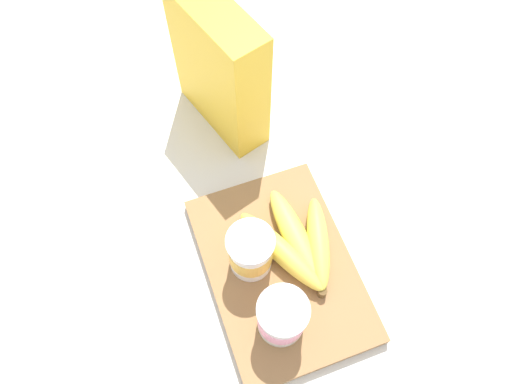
{
  "coord_description": "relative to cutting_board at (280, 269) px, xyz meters",
  "views": [
    {
      "loc": [
        -0.22,
        0.12,
        0.75
      ],
      "look_at": [
        0.11,
        0.0,
        0.07
      ],
      "focal_mm": 33.95,
      "sensor_mm": 36.0,
      "label": 1
    }
  ],
  "objects": [
    {
      "name": "ground_plane",
      "position": [
        0.0,
        0.0,
        -0.01
      ],
      "size": [
        2.4,
        2.4,
        0.0
      ],
      "primitive_type": "plane",
      "color": "silver"
    },
    {
      "name": "yogurt_cup_back",
      "position": [
        0.02,
        0.04,
        0.06
      ],
      "size": [
        0.07,
        0.07,
        0.09
      ],
      "color": "white",
      "rests_on": "cutting_board"
    },
    {
      "name": "banana_bunch",
      "position": [
        0.02,
        -0.04,
        0.03
      ],
      "size": [
        0.19,
        0.15,
        0.04
      ],
      "color": "#E1CF4A",
      "rests_on": "cutting_board"
    },
    {
      "name": "yogurt_cup_front",
      "position": [
        -0.08,
        0.03,
        0.05
      ],
      "size": [
        0.07,
        0.07,
        0.09
      ],
      "color": "white",
      "rests_on": "cutting_board"
    },
    {
      "name": "cereal_box",
      "position": [
        0.32,
        -0.01,
        0.12
      ],
      "size": [
        0.2,
        0.12,
        0.25
      ],
      "primitive_type": "cube",
      "rotation": [
        0.0,
        0.0,
        0.3
      ],
      "color": "yellow",
      "rests_on": "ground_plane"
    },
    {
      "name": "cutting_board",
      "position": [
        0.0,
        0.0,
        0.0
      ],
      "size": [
        0.32,
        0.22,
        0.02
      ],
      "primitive_type": "cube",
      "color": "olive",
      "rests_on": "ground_plane"
    }
  ]
}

